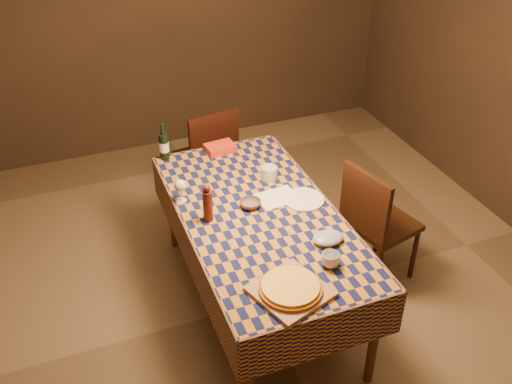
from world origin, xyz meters
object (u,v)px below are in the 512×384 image
(bowl, at_px, (250,204))
(chair_right, at_px, (374,220))
(white_plate, at_px, (304,200))
(cutting_board, at_px, (290,291))
(dining_table, at_px, (259,223))
(wine_bottle, at_px, (164,146))
(chair_far, at_px, (209,155))
(pizza, at_px, (291,287))

(bowl, height_order, chair_right, chair_right)
(bowl, distance_m, white_plate, 0.35)
(cutting_board, relative_size, bowl, 2.65)
(dining_table, distance_m, wine_bottle, 0.96)
(white_plate, distance_m, chair_far, 1.25)
(cutting_board, distance_m, pizza, 0.03)
(chair_far, bearing_deg, cutting_board, -94.18)
(bowl, bearing_deg, chair_far, 86.87)
(pizza, distance_m, chair_far, 1.95)
(chair_far, xyz_separation_m, chair_right, (0.80, -1.25, 0.00))
(dining_table, height_order, bowl, bowl)
(pizza, distance_m, white_plate, 0.85)
(cutting_board, relative_size, chair_far, 0.38)
(chair_right, bearing_deg, pizza, -144.30)
(dining_table, distance_m, cutting_board, 0.72)
(chair_far, bearing_deg, white_plate, -76.73)
(pizza, distance_m, wine_bottle, 1.60)
(white_plate, xyz_separation_m, chair_right, (0.52, -0.06, -0.25))
(bowl, relative_size, chair_far, 0.14)
(chair_far, bearing_deg, chair_right, -57.45)
(pizza, bearing_deg, bowl, 84.35)
(cutting_board, relative_size, pizza, 0.83)
(cutting_board, height_order, chair_far, chair_far)
(cutting_board, bearing_deg, pizza, 0.00)
(cutting_board, relative_size, chair_right, 0.38)
(wine_bottle, distance_m, chair_far, 0.65)
(pizza, height_order, white_plate, pizza)
(cutting_board, relative_size, white_plate, 1.34)
(dining_table, xyz_separation_m, bowl, (-0.02, 0.09, 0.10))
(pizza, bearing_deg, wine_bottle, 100.15)
(wine_bottle, bearing_deg, chair_far, 39.68)
(pizza, bearing_deg, chair_right, 35.70)
(white_plate, relative_size, chair_far, 0.28)
(pizza, relative_size, wine_bottle, 1.54)
(cutting_board, height_order, chair_right, chair_right)
(wine_bottle, height_order, chair_right, wine_bottle)
(cutting_board, distance_m, wine_bottle, 1.60)
(dining_table, relative_size, cutting_board, 5.22)
(chair_far, bearing_deg, dining_table, -91.83)
(cutting_board, bearing_deg, wine_bottle, 100.15)
(bowl, bearing_deg, chair_right, -8.10)
(wine_bottle, bearing_deg, pizza, -79.85)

